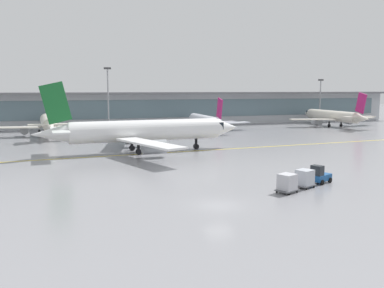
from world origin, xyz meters
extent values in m
plane|color=gray|center=(0.00, 0.00, 0.00)|extent=(400.00, 400.00, 0.00)
cube|color=yellow|center=(0.67, 31.52, 0.00)|extent=(109.88, 5.84, 0.01)
cube|color=#B2B7BC|center=(0.00, 83.29, 4.50)|extent=(183.05, 8.00, 9.00)
cube|color=slate|center=(0.00, 79.21, 4.95)|extent=(175.72, 0.16, 5.04)
cube|color=slate|center=(0.00, 81.79, 9.30)|extent=(190.37, 11.00, 0.60)
cylinder|color=silver|center=(-15.54, 65.06, 2.98)|extent=(4.10, 21.00, 2.90)
cone|color=silver|center=(-16.25, 77.22, 2.98)|extent=(2.95, 3.63, 2.75)
cube|color=black|center=(-16.11, 74.90, 3.35)|extent=(2.41, 2.74, 1.01)
cone|color=silver|center=(-14.80, 52.33, 2.98)|extent=(2.73, 4.77, 2.46)
cube|color=silver|center=(-22.85, 62.93, 2.19)|extent=(12.24, 5.29, 0.24)
cylinder|color=#999EA3|center=(-20.54, 64.35, 1.38)|extent=(1.97, 3.17, 1.79)
cube|color=silver|center=(-8.04, 63.79, 2.19)|extent=(12.17, 6.53, 0.24)
cylinder|color=#999EA3|center=(-10.50, 64.93, 1.38)|extent=(1.97, 3.17, 1.79)
cube|color=#19662D|center=(-14.86, 53.26, 6.91)|extent=(0.53, 3.92, 5.46)
cube|color=silver|center=(-17.00, 53.47, 3.42)|extent=(4.37, 2.29, 0.20)
cube|color=silver|center=(-12.75, 53.72, 3.42)|extent=(4.37, 2.29, 0.20)
cylinder|color=black|center=(-15.97, 72.36, 0.77)|extent=(0.38, 0.38, 1.53)
cylinder|color=black|center=(-15.97, 72.36, 0.38)|extent=(0.51, 0.79, 0.77)
cylinder|color=black|center=(-17.40, 63.25, 0.77)|extent=(0.38, 0.38, 1.53)
cylinder|color=black|center=(-17.40, 63.25, 0.38)|extent=(0.51, 0.79, 0.77)
cylinder|color=black|center=(-13.49, 63.47, 0.77)|extent=(0.38, 0.38, 1.53)
cylinder|color=black|center=(-13.49, 63.47, 0.38)|extent=(0.51, 0.79, 0.77)
cylinder|color=silver|center=(21.81, 63.18, 2.66)|extent=(3.05, 18.68, 2.59)
cone|color=silver|center=(22.08, 74.03, 2.66)|extent=(2.53, 3.16, 2.46)
cube|color=black|center=(22.03, 71.96, 2.98)|extent=(2.07, 2.38, 0.90)
cone|color=silver|center=(21.53, 51.80, 2.66)|extent=(2.30, 4.19, 2.20)
cube|color=silver|center=(15.16, 61.82, 1.95)|extent=(10.89, 5.52, 0.21)
cylinder|color=#999EA3|center=(17.31, 62.91, 1.23)|extent=(1.66, 2.78, 1.60)
cube|color=silver|center=(28.39, 61.49, 1.95)|extent=(10.92, 5.04, 0.21)
cylinder|color=#999EA3|center=(26.29, 62.68, 1.23)|extent=(1.66, 2.78, 1.60)
cube|color=#B21E66|center=(21.55, 52.63, 6.16)|extent=(0.36, 3.49, 4.87)
cube|color=silver|center=(19.65, 52.98, 3.05)|extent=(3.85, 1.92, 0.18)
cube|color=silver|center=(23.46, 52.89, 3.05)|extent=(3.85, 1.92, 0.18)
cylinder|color=black|center=(21.97, 69.69, 0.68)|extent=(0.33, 0.33, 1.37)
cylinder|color=black|center=(21.97, 69.69, 0.34)|extent=(0.44, 0.69, 0.68)
cylinder|color=black|center=(20.02, 61.70, 0.68)|extent=(0.33, 0.33, 1.37)
cylinder|color=black|center=(20.02, 61.70, 0.34)|extent=(0.44, 0.69, 0.68)
cylinder|color=black|center=(23.52, 61.61, 0.68)|extent=(0.33, 0.33, 1.37)
cylinder|color=black|center=(23.52, 61.61, 0.34)|extent=(0.44, 0.69, 0.68)
cylinder|color=silver|center=(60.66, 64.16, 3.00)|extent=(3.45, 21.03, 2.91)
cone|color=silver|center=(60.98, 76.39, 3.00)|extent=(2.86, 3.56, 2.77)
cube|color=black|center=(60.91, 74.06, 3.36)|extent=(2.34, 2.68, 1.02)
cone|color=silver|center=(60.33, 51.36, 3.00)|extent=(2.59, 4.72, 2.47)
cube|color=silver|center=(53.17, 62.65, 2.20)|extent=(12.25, 6.22, 0.24)
cylinder|color=#999EA3|center=(55.60, 63.87, 1.39)|extent=(1.88, 3.13, 1.80)
cube|color=silver|center=(68.06, 62.26, 2.20)|extent=(12.29, 5.66, 0.24)
cylinder|color=#999EA3|center=(65.70, 63.60, 1.39)|extent=(1.88, 3.13, 1.80)
cube|color=#B21E66|center=(60.35, 52.29, 6.93)|extent=(0.41, 3.93, 5.48)
cube|color=silver|center=(58.22, 52.69, 3.43)|extent=(4.33, 2.17, 0.21)
cube|color=silver|center=(62.50, 52.58, 3.43)|extent=(4.33, 2.17, 0.21)
cylinder|color=black|center=(60.85, 71.50, 0.77)|extent=(0.38, 0.38, 1.54)
cylinder|color=black|center=(60.85, 71.50, 0.39)|extent=(0.49, 0.78, 0.77)
cylinder|color=black|center=(58.64, 62.50, 0.77)|extent=(0.38, 0.38, 1.54)
cylinder|color=black|center=(58.64, 62.50, 0.39)|extent=(0.49, 0.78, 0.77)
cylinder|color=black|center=(62.58, 62.40, 0.77)|extent=(0.38, 0.38, 1.54)
cylinder|color=black|center=(62.58, 62.40, 0.39)|extent=(0.49, 0.78, 0.77)
cylinder|color=white|center=(0.67, 33.52, 3.62)|extent=(25.45, 4.77, 3.51)
cone|color=white|center=(15.41, 34.25, 3.62)|extent=(4.38, 3.54, 3.34)
cube|color=black|center=(12.60, 34.11, 4.06)|extent=(3.30, 2.90, 1.23)
cone|color=white|center=(-14.78, 32.75, 3.62)|extent=(5.77, 3.26, 2.99)
cube|color=white|center=(-1.85, 42.40, 2.65)|extent=(6.52, 14.85, 0.29)
cylinder|color=#999EA3|center=(-0.15, 39.58, 1.67)|extent=(3.82, 2.35, 2.17)
cube|color=white|center=(-0.95, 24.43, 2.65)|extent=(7.82, 14.76, 0.29)
cylinder|color=#999EA3|center=(0.45, 27.40, 1.67)|extent=(3.82, 2.35, 2.17)
cube|color=#19662D|center=(-13.66, 32.80, 8.37)|extent=(4.75, 0.61, 6.62)
cube|color=white|center=(-13.37, 35.40, 4.15)|extent=(2.74, 5.29, 0.25)
cube|color=white|center=(-13.12, 30.24, 4.15)|extent=(2.74, 5.29, 0.25)
cylinder|color=black|center=(9.51, 33.96, 0.93)|extent=(0.45, 0.45, 1.86)
cylinder|color=black|center=(9.51, 33.96, 0.47)|extent=(0.96, 0.61, 0.93)
cylinder|color=black|center=(-1.52, 35.79, 0.93)|extent=(0.45, 0.45, 1.86)
cylinder|color=black|center=(-1.52, 35.79, 0.47)|extent=(0.96, 0.61, 0.93)
cylinder|color=black|center=(-1.28, 31.04, 0.93)|extent=(0.45, 0.45, 1.86)
cylinder|color=black|center=(-1.28, 31.04, 0.47)|extent=(0.96, 0.61, 0.93)
cube|color=#194C8C|center=(14.30, 4.81, 0.65)|extent=(2.94, 2.34, 0.70)
cube|color=#1E2328|center=(13.61, 4.50, 1.55)|extent=(1.33, 1.50, 1.10)
cylinder|color=black|center=(14.79, 5.79, 0.30)|extent=(0.64, 0.44, 0.60)
cylinder|color=black|center=(15.36, 4.51, 0.30)|extent=(0.64, 0.44, 0.60)
cylinder|color=black|center=(13.24, 5.10, 0.30)|extent=(0.64, 0.44, 0.60)
cylinder|color=black|center=(13.81, 3.82, 0.30)|extent=(0.64, 0.44, 0.60)
cube|color=#595B60|center=(11.35, 3.50, 0.28)|extent=(2.57, 2.32, 0.12)
cube|color=#B2B7C1|center=(11.35, 3.50, 1.14)|extent=(2.07, 2.02, 1.60)
cylinder|color=black|center=(11.75, 4.44, 0.11)|extent=(0.24, 0.18, 0.22)
cylinder|color=black|center=(12.32, 3.16, 0.11)|extent=(0.24, 0.18, 0.22)
cylinder|color=black|center=(10.38, 3.83, 0.11)|extent=(0.24, 0.18, 0.22)
cylinder|color=black|center=(10.95, 2.55, 0.11)|extent=(0.24, 0.18, 0.22)
cube|color=#595B60|center=(8.40, 2.18, 0.28)|extent=(2.57, 2.32, 0.12)
cube|color=silver|center=(8.40, 2.18, 1.14)|extent=(2.07, 2.02, 1.60)
cylinder|color=black|center=(8.80, 3.13, 0.11)|extent=(0.24, 0.18, 0.22)
cylinder|color=black|center=(9.37, 1.85, 0.11)|extent=(0.24, 0.18, 0.22)
cylinder|color=black|center=(7.43, 2.52, 0.11)|extent=(0.24, 0.18, 0.22)
cylinder|color=black|center=(8.00, 1.24, 0.11)|extent=(0.24, 0.18, 0.22)
cylinder|color=gray|center=(-0.82, 73.44, 7.73)|extent=(0.36, 0.36, 15.46)
cube|color=#3F3F42|center=(-0.82, 73.44, 15.71)|extent=(1.80, 0.30, 0.50)
cylinder|color=gray|center=(64.99, 75.91, 6.52)|extent=(0.36, 0.36, 13.04)
cube|color=#3F3F42|center=(64.99, 75.91, 13.29)|extent=(1.80, 0.30, 0.50)
camera|label=1|loc=(-13.60, -33.28, 10.50)|focal=38.20mm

